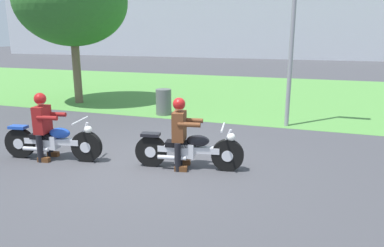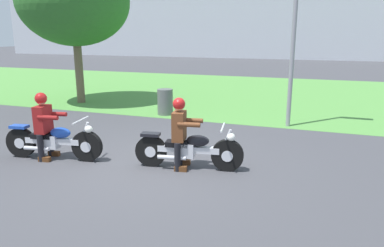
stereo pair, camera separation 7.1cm
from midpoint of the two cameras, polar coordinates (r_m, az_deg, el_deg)
The scene contains 9 objects.
ground at distance 7.18m, azimuth -6.72°, elevation -6.79°, with size 120.00×120.00×0.00m, color #424247.
grass_verge at distance 16.39m, azimuth 8.40°, elevation 4.96°, with size 60.00×12.00×0.01m, color #549342.
motorcycle_lead at distance 6.92m, azimuth -0.78°, elevation -4.15°, with size 2.10×0.71×0.87m.
rider_lead at distance 6.83m, azimuth -2.18°, elevation -0.67°, with size 0.60×0.52×1.39m.
motorcycle_follow at distance 7.95m, azimuth -21.49°, elevation -2.67°, with size 2.11×0.71×0.87m.
rider_follow at distance 7.94m, azimuth -22.79°, elevation 0.36°, with size 0.60×0.52×1.40m.
tree_roadside at distance 14.23m, azimuth -18.73°, elevation 17.91°, with size 3.98×3.98×5.28m.
streetlight_pole at distance 10.28m, azimuth 16.45°, elevation 17.91°, with size 0.96×0.20×5.27m.
trash_can at distance 11.63m, azimuth -4.70°, elevation 3.43°, with size 0.50×0.50×0.83m, color #595E5B.
Camera 1 is at (2.92, -6.04, 2.54)m, focal length 33.59 mm.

